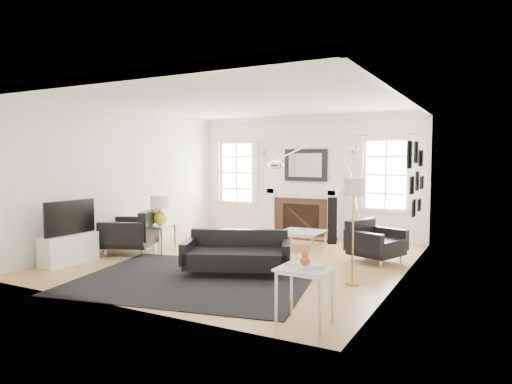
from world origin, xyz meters
The scene contains 25 objects.
floor centered at (0.00, 0.00, 0.00)m, with size 6.00×6.00×0.00m, color #A87A46.
back_wall centered at (0.00, 3.00, 1.40)m, with size 5.50×0.04×2.80m, color white.
front_wall centered at (0.00, -3.00, 1.40)m, with size 5.50×0.04×2.80m, color white.
left_wall centered at (-2.75, 0.00, 1.40)m, with size 0.04×6.00×2.80m, color white.
right_wall centered at (2.75, 0.00, 1.40)m, with size 0.04×6.00×2.80m, color white.
ceiling centered at (0.00, 0.00, 2.80)m, with size 5.50×6.00×0.02m, color white.
crown_molding centered at (0.00, 0.00, 2.74)m, with size 5.50×6.00×0.12m, color white.
fireplace centered at (0.00, 2.79, 0.54)m, with size 1.70×0.69×1.11m.
mantel_mirror centered at (0.00, 2.95, 1.65)m, with size 1.05×0.07×0.75m.
window_left centered at (-1.85, 2.95, 1.46)m, with size 1.24×0.15×1.62m.
window_right centered at (1.85, 2.95, 1.46)m, with size 1.24×0.15×1.62m.
gallery_wall centered at (2.72, 1.30, 1.53)m, with size 0.04×1.73×1.29m.
tv_unit centered at (-2.44, -1.70, 0.33)m, with size 0.35×1.00×1.09m.
area_rug centered at (0.05, -1.53, 0.01)m, with size 3.37×2.80×0.01m, color black.
sofa centered at (0.42, -0.92, 0.29)m, with size 1.81×1.33×0.54m.
armchair_left centered at (-2.14, -0.48, 0.37)m, with size 1.19×1.26×0.67m.
armchair_right centered at (2.09, 0.95, 0.33)m, with size 1.02×1.08×0.58m.
coffee_table centered at (0.57, 1.35, 0.33)m, with size 0.82×0.82×0.36m.
side_table_left centered at (-1.72, -0.20, 0.42)m, with size 0.48×0.48×0.53m.
nesting_table centered at (2.20, -2.53, 0.50)m, with size 0.57×0.48×0.62m.
gourd_lamp centered at (-1.72, -0.20, 0.85)m, with size 0.35×0.35×0.57m.
orange_vase centered at (2.20, -2.53, 0.72)m, with size 0.10×0.10×0.17m.
arc_floor_lamp centered at (0.91, 1.29, 1.15)m, with size 1.51×1.40×2.13m.
stick_floor_lamp centered at (2.20, -0.73, 1.31)m, with size 0.31×0.31×1.51m.
speaker_tower centered at (0.91, 2.23, 0.49)m, with size 0.20×0.20×0.98m, color black.
Camera 1 is at (3.99, -6.98, 1.77)m, focal length 32.00 mm.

